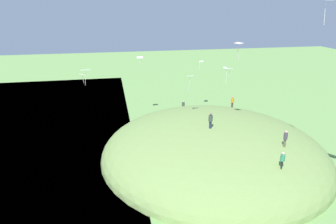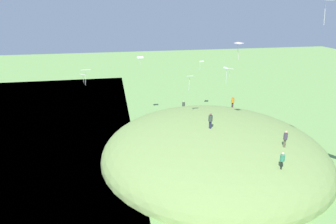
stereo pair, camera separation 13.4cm
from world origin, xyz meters
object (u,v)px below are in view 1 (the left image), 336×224
object	(u,v)px
kite_3	(239,44)
kite_8	(327,1)
kite_1	(190,77)
kite_2	(86,70)
person_on_hilltop	(183,105)
kite_9	(140,58)
person_with_child	(232,101)
mooring_post	(142,166)
kite_0	(201,62)
kite_5	(230,69)
kite_7	(225,69)
person_walking_path	(286,137)
person_near_shore	(283,158)
kite_6	(83,75)
person_watching_kites	(211,119)

from	to	relation	value
kite_3	kite_8	world-z (taller)	kite_8
kite_1	kite_2	distance (m)	12.31
person_on_hilltop	kite_2	bearing A→B (deg)	-157.15
kite_9	person_with_child	bearing A→B (deg)	-17.74
person_with_child	mooring_post	distance (m)	19.25
person_on_hilltop	kite_0	xyz separation A→B (m)	(3.14, 1.50, 6.33)
person_on_hilltop	kite_5	bearing A→B (deg)	-31.62
kite_2	kite_5	distance (m)	20.12
kite_7	kite_8	world-z (taller)	kite_8
person_on_hilltop	kite_2	xyz separation A→B (m)	(-13.69, -7.07, 7.44)
person_walking_path	kite_9	xyz separation A→B (m)	(-12.21, 19.48, 4.90)
kite_7	kite_9	world-z (taller)	kite_9
person_near_shore	kite_9	size ratio (longest dim) A/B	1.32
kite_1	kite_7	size ratio (longest dim) A/B	0.93
kite_5	kite_6	size ratio (longest dim) A/B	1.12
kite_5	mooring_post	xyz separation A→B (m)	(-14.25, -12.66, -7.19)
person_near_shore	person_with_child	size ratio (longest dim) A/B	0.94
person_on_hilltop	kite_3	xyz separation A→B (m)	(2.59, -13.25, 10.90)
person_on_hilltop	kite_6	distance (m)	16.42
person_with_child	kite_2	bearing A→B (deg)	-171.65
kite_5	kite_8	xyz separation A→B (m)	(0.60, -17.54, 9.05)
kite_1	kite_8	world-z (taller)	kite_8
kite_1	kite_8	bearing A→B (deg)	-53.27
person_walking_path	person_with_child	bearing A→B (deg)	125.72
person_watching_kites	kite_2	distance (m)	15.71
kite_0	kite_1	world-z (taller)	kite_1
kite_0	kite_9	distance (m)	9.74
person_near_shore	kite_3	world-z (taller)	kite_3
person_walking_path	kite_2	distance (m)	23.30
person_on_hilltop	person_walking_path	bearing A→B (deg)	-77.73
kite_1	kite_5	world-z (taller)	kite_1
kite_2	kite_5	world-z (taller)	kite_2
kite_2	person_near_shore	bearing A→B (deg)	-41.15
kite_1	mooring_post	bearing A→B (deg)	-137.08
person_on_hilltop	kite_5	distance (m)	9.04
kite_0	kite_5	bearing A→B (deg)	-58.06
kite_2	kite_9	distance (m)	10.43
mooring_post	person_near_shore	bearing A→B (deg)	-28.53
kite_6	person_walking_path	bearing A→B (deg)	-35.02
person_walking_path	kite_9	world-z (taller)	kite_9
kite_2	kite_8	xyz separation A→B (m)	(20.27, -13.53, 7.66)
person_near_shore	kite_1	world-z (taller)	kite_1
kite_3	kite_7	xyz separation A→B (m)	(0.73, 5.07, -3.77)
kite_1	kite_6	bearing A→B (deg)	160.12
kite_0	kite_2	xyz separation A→B (m)	(-16.82, -8.57, 1.10)
kite_0	kite_1	bearing A→B (deg)	-113.42
mooring_post	kite_5	bearing A→B (deg)	41.61
person_watching_kites	kite_7	xyz separation A→B (m)	(3.93, 6.51, 3.89)
person_on_hilltop	kite_7	distance (m)	11.35
person_near_shore	person_watching_kites	bearing A→B (deg)	-122.97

